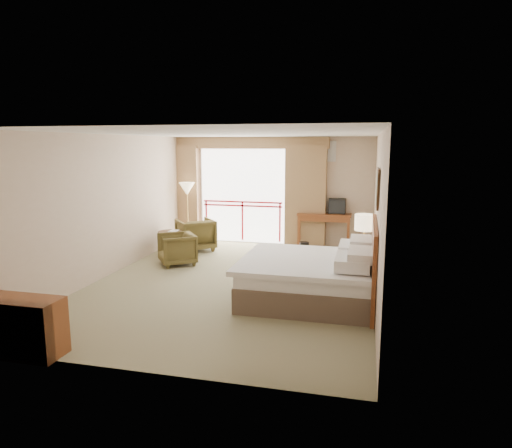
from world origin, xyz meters
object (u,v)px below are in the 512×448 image
(nightstand, at_px, (363,265))
(table_lamp, at_px, (365,223))
(wastebasket, at_px, (304,248))
(armchair_far, at_px, (196,250))
(bed, at_px, (312,277))
(side_table, at_px, (170,239))
(tv, at_px, (337,206))
(desk, at_px, (325,220))
(floor_lamp, at_px, (187,191))
(dresser, at_px, (19,326))
(armchair_near, at_px, (177,264))

(nightstand, bearing_deg, table_lamp, 86.88)
(wastebasket, bearing_deg, armchair_far, -174.68)
(bed, distance_m, wastebasket, 3.18)
(nightstand, bearing_deg, side_table, 165.38)
(nightstand, height_order, side_table, nightstand)
(nightstand, distance_m, tv, 2.91)
(desk, bearing_deg, bed, -87.93)
(floor_lamp, bearing_deg, side_table, -83.77)
(wastebasket, relative_size, dresser, 0.26)
(bed, relative_size, dresser, 2.01)
(nightstand, xyz_separation_m, dresser, (-3.97, -4.10, 0.06))
(nightstand, height_order, floor_lamp, floor_lamp)
(nightstand, height_order, desk, desk)
(floor_lamp, bearing_deg, table_lamp, -27.23)
(table_lamp, height_order, armchair_near, table_lamp)
(armchair_far, xyz_separation_m, side_table, (-0.32, -0.76, 0.40))
(table_lamp, height_order, dresser, table_lamp)
(tv, bearing_deg, armchair_far, -175.33)
(bed, xyz_separation_m, wastebasket, (-0.55, 3.12, -0.24))
(wastebasket, distance_m, armchair_far, 2.61)
(dresser, bearing_deg, armchair_far, 88.71)
(armchair_near, height_order, dresser, dresser)
(bed, height_order, desk, bed)
(bed, distance_m, floor_lamp, 5.18)
(desk, bearing_deg, dresser, -113.89)
(bed, distance_m, side_table, 4.06)
(table_lamp, bearing_deg, armchair_near, 176.72)
(nightstand, relative_size, side_table, 1.01)
(table_lamp, distance_m, tv, 2.77)
(wastebasket, xyz_separation_m, armchair_far, (-2.59, -0.24, -0.14))
(tv, bearing_deg, dresser, -129.84)
(desk, bearing_deg, wastebasket, -112.47)
(floor_lamp, bearing_deg, dresser, -86.07)
(desk, height_order, tv, tv)
(side_table, bearing_deg, armchair_near, -54.52)
(desk, height_order, floor_lamp, floor_lamp)
(nightstand, xyz_separation_m, armchair_near, (-3.83, 0.27, -0.29))
(armchair_near, xyz_separation_m, floor_lamp, (-0.58, 2.05, 1.35))
(desk, relative_size, side_table, 2.24)
(desk, distance_m, wastebasket, 1.13)
(wastebasket, height_order, armchair_far, armchair_far)
(table_lamp, height_order, floor_lamp, floor_lamp)
(tv, bearing_deg, wastebasket, -142.09)
(desk, xyz_separation_m, floor_lamp, (-3.45, -0.47, 0.69))
(armchair_far, distance_m, floor_lamp, 1.59)
(tv, height_order, wastebasket, tv)
(armchair_near, bearing_deg, table_lamp, 51.09)
(bed, relative_size, wastebasket, 7.84)
(desk, relative_size, armchair_far, 1.56)
(armchair_near, xyz_separation_m, dresser, (-0.14, -4.37, 0.35))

